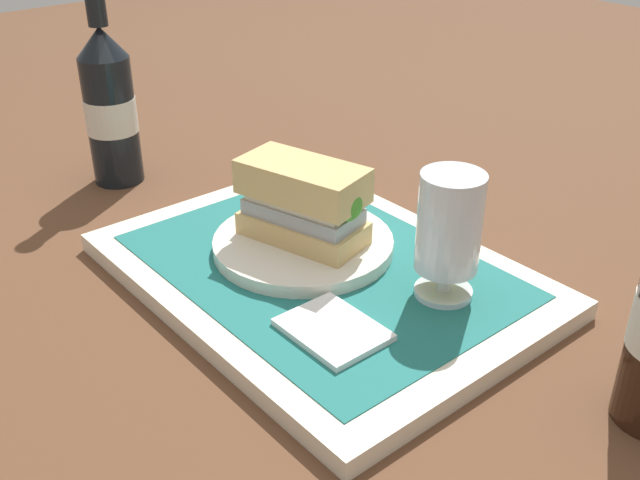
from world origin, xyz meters
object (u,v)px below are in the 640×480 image
at_px(sandwich, 305,202).
at_px(beer_glass, 449,232).
at_px(second_bottle, 110,105).
at_px(plate, 303,244).

xyz_separation_m(sandwich, beer_glass, (0.15, 0.05, 0.01)).
distance_m(beer_glass, second_bottle, 0.50).
distance_m(plate, sandwich, 0.05).
height_order(sandwich, second_bottle, second_bottle).
height_order(plate, beer_glass, beer_glass).
xyz_separation_m(plate, sandwich, (0.00, 0.00, 0.05)).
relative_size(beer_glass, second_bottle, 0.47).
height_order(plate, second_bottle, second_bottle).
bearing_deg(sandwich, beer_glass, 2.55).
relative_size(plate, sandwich, 1.33).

